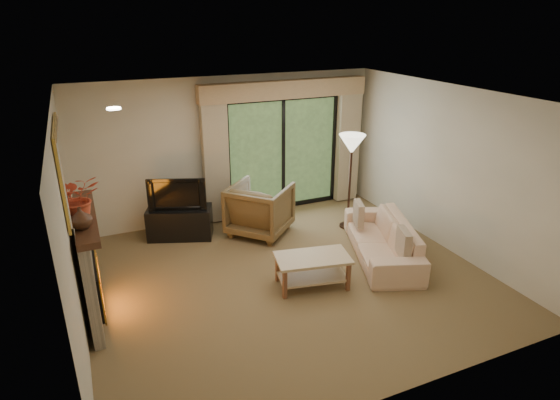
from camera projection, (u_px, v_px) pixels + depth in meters
name	position (u px, v px, depth m)	size (l,w,h in m)	color
floor	(288.00, 277.00, 6.82)	(5.50, 5.50, 0.00)	brown
ceiling	(290.00, 97.00, 5.86)	(5.50, 5.50, 0.00)	silver
wall_back	(231.00, 149.00, 8.47)	(5.00, 5.00, 0.00)	beige
wall_front	(404.00, 284.00, 4.21)	(5.00, 5.00, 0.00)	beige
wall_left	(69.00, 228.00, 5.32)	(5.00, 5.00, 0.00)	beige
wall_right	(447.00, 169.00, 7.37)	(5.00, 5.00, 0.00)	beige
fireplace	(88.00, 266.00, 5.76)	(0.24, 1.70, 1.37)	gray
mirror	(63.00, 169.00, 5.26)	(0.07, 1.45, 1.02)	#BA9037
sliding_door	(283.00, 154.00, 8.88)	(2.26, 0.10, 2.16)	black
curtain_left	(216.00, 159.00, 8.24)	(0.45, 0.18, 2.35)	tan
curtain_right	(347.00, 143.00, 9.25)	(0.45, 0.18, 2.35)	tan
cornice	(285.00, 89.00, 8.35)	(3.20, 0.24, 0.32)	tan
media_console	(180.00, 223.00, 7.96)	(1.07, 0.48, 0.53)	black
tv	(178.00, 193.00, 7.76)	(0.96, 0.12, 0.55)	black
armchair	(260.00, 209.00, 8.05)	(0.95, 0.98, 0.89)	brown
sofa	(382.00, 239.00, 7.30)	(2.05, 0.80, 0.60)	#D8AD8B
pillow_near	(403.00, 243.00, 6.69)	(0.11, 0.41, 0.41)	brown
pillow_far	(359.00, 214.00, 7.70)	(0.10, 0.39, 0.39)	brown
coffee_table	(312.00, 271.00, 6.53)	(1.02, 0.56, 0.46)	tan
floor_lamp	(350.00, 182.00, 8.14)	(0.45, 0.45, 1.69)	white
vase	(81.00, 218.00, 5.11)	(0.24, 0.24, 0.25)	#3F2517
branches	(78.00, 198.00, 5.29)	(0.48, 0.41, 0.53)	#C8472A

